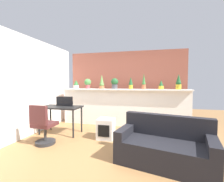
% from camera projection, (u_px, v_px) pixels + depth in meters
% --- Properties ---
extents(ground_plane, '(12.00, 12.00, 0.00)m').
position_uv_depth(ground_plane, '(106.00, 153.00, 3.06)').
color(ground_plane, '#9E7042').
extents(divider_wall, '(4.08, 0.16, 1.16)m').
position_uv_depth(divider_wall, '(123.00, 108.00, 4.97)').
color(divider_wall, white).
rests_on(divider_wall, ground).
extents(plant_shelf, '(4.08, 0.34, 0.04)m').
position_uv_depth(plant_shelf, '(122.00, 89.00, 4.90)').
color(plant_shelf, white).
rests_on(plant_shelf, divider_wall).
extents(brick_wall_behind, '(4.08, 0.10, 2.50)m').
position_uv_depth(brick_wall_behind, '(125.00, 87.00, 5.52)').
color(brick_wall_behind, '#9E5442').
rests_on(brick_wall_behind, ground).
extents(side_wall_left, '(0.12, 4.40, 2.60)m').
position_uv_depth(side_wall_left, '(23.00, 87.00, 3.91)').
color(side_wall_left, white).
rests_on(side_wall_left, ground).
extents(potted_plant_0, '(0.18, 0.18, 0.29)m').
position_uv_depth(potted_plant_0, '(76.00, 84.00, 5.25)').
color(potted_plant_0, silver).
rests_on(potted_plant_0, plant_shelf).
extents(potted_plant_1, '(0.23, 0.23, 0.33)m').
position_uv_depth(potted_plant_1, '(88.00, 83.00, 5.18)').
color(potted_plant_1, '#B7474C').
rests_on(potted_plant_1, plant_shelf).
extents(potted_plant_2, '(0.16, 0.16, 0.46)m').
position_uv_depth(potted_plant_2, '(102.00, 83.00, 5.03)').
color(potted_plant_2, '#C66B42').
rests_on(potted_plant_2, plant_shelf).
extents(potted_plant_3, '(0.23, 0.23, 0.34)m').
position_uv_depth(potted_plant_3, '(115.00, 83.00, 4.97)').
color(potted_plant_3, '#4C4C51').
rests_on(potted_plant_3, plant_shelf).
extents(potted_plant_4, '(0.13, 0.13, 0.38)m').
position_uv_depth(potted_plant_4, '(131.00, 83.00, 4.80)').
color(potted_plant_4, gold).
rests_on(potted_plant_4, plant_shelf).
extents(potted_plant_5, '(0.12, 0.12, 0.48)m').
position_uv_depth(potted_plant_5, '(144.00, 82.00, 4.74)').
color(potted_plant_5, '#C66B42').
rests_on(potted_plant_5, plant_shelf).
extents(potted_plant_6, '(0.15, 0.15, 0.27)m').
position_uv_depth(potted_plant_6, '(161.00, 85.00, 4.64)').
color(potted_plant_6, gold).
rests_on(potted_plant_6, plant_shelf).
extents(potted_plant_7, '(0.15, 0.15, 0.45)m').
position_uv_depth(potted_plant_7, '(179.00, 83.00, 4.48)').
color(potted_plant_7, gold).
rests_on(potted_plant_7, plant_shelf).
extents(desk, '(1.10, 0.60, 0.75)m').
position_uv_depth(desk, '(61.00, 109.00, 4.23)').
color(desk, black).
rests_on(desk, ground).
extents(tv_monitor, '(0.49, 0.04, 0.26)m').
position_uv_depth(tv_monitor, '(65.00, 101.00, 4.28)').
color(tv_monitor, black).
rests_on(tv_monitor, desk).
extents(office_chair, '(0.46, 0.46, 0.91)m').
position_uv_depth(office_chair, '(43.00, 128.00, 3.45)').
color(office_chair, '#262628').
rests_on(office_chair, ground).
extents(side_cube_shelf, '(0.40, 0.41, 0.50)m').
position_uv_depth(side_cube_shelf, '(106.00, 129.00, 3.85)').
color(side_cube_shelf, silver).
rests_on(side_cube_shelf, ground).
extents(couch, '(1.69, 1.10, 0.80)m').
position_uv_depth(couch, '(164.00, 147.00, 2.67)').
color(couch, black).
rests_on(couch, ground).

